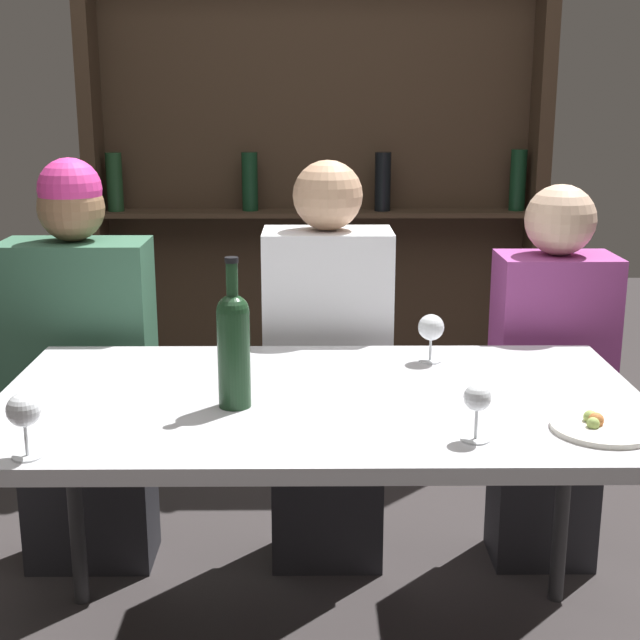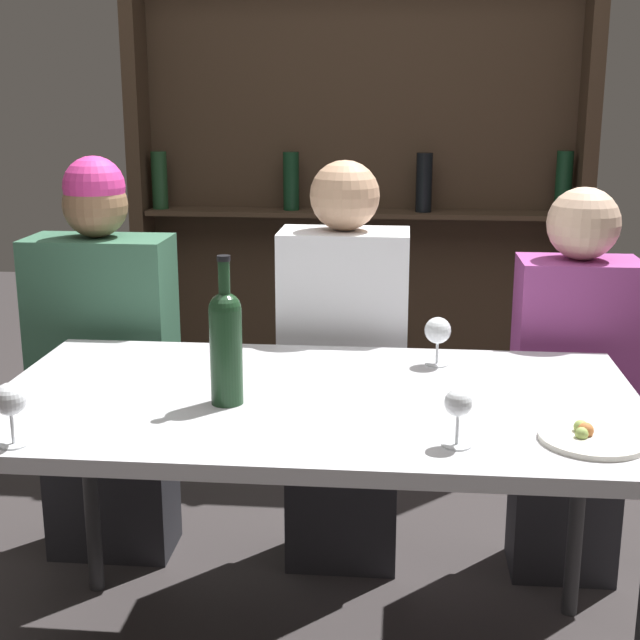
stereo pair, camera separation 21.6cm
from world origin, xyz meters
The scene contains 10 objects.
dining_table centered at (0.00, 0.00, 0.70)m, with size 1.51×0.84×0.76m.
wine_rack_wall centered at (0.00, 1.84, 1.11)m, with size 1.92×0.21×2.20m.
wine_bottle centered at (-0.19, -0.07, 0.90)m, with size 0.07×0.07×0.34m.
wine_glass_0 centered at (0.29, 0.27, 0.85)m, with size 0.07×0.07×0.13m.
wine_glass_1 centered at (0.31, -0.28, 0.84)m, with size 0.06×0.06×0.12m.
wine_glass_2 centered at (-0.57, -0.36, 0.85)m, with size 0.07×0.07×0.13m.
food_plate_0 centered at (0.59, -0.23, 0.77)m, with size 0.22×0.22×0.04m.
seated_person_left centered at (-0.71, 0.60, 0.60)m, with size 0.43×0.22×1.27m.
seated_person_center centered at (0.03, 0.60, 0.60)m, with size 0.38×0.22×1.26m.
seated_person_right centered at (0.70, 0.60, 0.57)m, with size 0.34×0.22×1.19m.
Camera 2 is at (0.20, -1.96, 1.45)m, focal length 50.00 mm.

